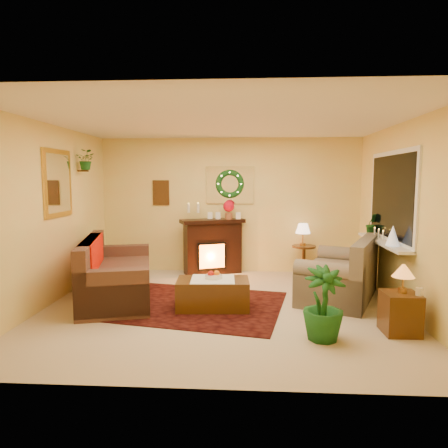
# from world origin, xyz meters

# --- Properties ---
(floor) EXTENTS (5.00, 5.00, 0.00)m
(floor) POSITION_xyz_m (0.00, 0.00, 0.00)
(floor) COLOR beige
(floor) RESTS_ON ground
(ceiling) EXTENTS (5.00, 5.00, 0.00)m
(ceiling) POSITION_xyz_m (0.00, 0.00, 2.60)
(ceiling) COLOR white
(ceiling) RESTS_ON ground
(wall_back) EXTENTS (5.00, 5.00, 0.00)m
(wall_back) POSITION_xyz_m (0.00, 2.25, 1.30)
(wall_back) COLOR #EFD88C
(wall_back) RESTS_ON ground
(wall_front) EXTENTS (5.00, 5.00, 0.00)m
(wall_front) POSITION_xyz_m (0.00, -2.25, 1.30)
(wall_front) COLOR #EFD88C
(wall_front) RESTS_ON ground
(wall_left) EXTENTS (4.50, 4.50, 0.00)m
(wall_left) POSITION_xyz_m (-2.50, 0.00, 1.30)
(wall_left) COLOR #EFD88C
(wall_left) RESTS_ON ground
(wall_right) EXTENTS (4.50, 4.50, 0.00)m
(wall_right) POSITION_xyz_m (2.50, 0.00, 1.30)
(wall_right) COLOR #EFD88C
(wall_right) RESTS_ON ground
(area_rug) EXTENTS (2.87, 2.37, 0.01)m
(area_rug) POSITION_xyz_m (-0.46, 0.05, 0.01)
(area_rug) COLOR maroon
(area_rug) RESTS_ON floor
(sofa) EXTENTS (1.45, 2.32, 0.92)m
(sofa) POSITION_xyz_m (-1.63, 0.36, 0.43)
(sofa) COLOR #3C2316
(sofa) RESTS_ON floor
(red_throw) EXTENTS (0.86, 1.39, 0.02)m
(red_throw) POSITION_xyz_m (-1.70, 0.50, 0.46)
(red_throw) COLOR #B91A0A
(red_throw) RESTS_ON sofa
(fireplace) EXTENTS (1.12, 0.72, 0.98)m
(fireplace) POSITION_xyz_m (-0.32, 2.04, 0.55)
(fireplace) COLOR #341811
(fireplace) RESTS_ON floor
(poinsettia) EXTENTS (0.21, 0.21, 0.21)m
(poinsettia) POSITION_xyz_m (-0.01, 2.00, 1.30)
(poinsettia) COLOR red
(poinsettia) RESTS_ON fireplace
(mantel_candle_a) EXTENTS (0.06, 0.06, 0.17)m
(mantel_candle_a) POSITION_xyz_m (-0.78, 2.02, 1.26)
(mantel_candle_a) COLOR silver
(mantel_candle_a) RESTS_ON fireplace
(mantel_candle_b) EXTENTS (0.06, 0.06, 0.18)m
(mantel_candle_b) POSITION_xyz_m (-0.60, 2.06, 1.26)
(mantel_candle_b) COLOR white
(mantel_candle_b) RESTS_ON fireplace
(mantel_mirror) EXTENTS (0.92, 0.02, 0.72)m
(mantel_mirror) POSITION_xyz_m (0.00, 2.23, 1.70)
(mantel_mirror) COLOR white
(mantel_mirror) RESTS_ON wall_back
(wreath) EXTENTS (0.55, 0.11, 0.55)m
(wreath) POSITION_xyz_m (0.00, 2.19, 1.72)
(wreath) COLOR #194719
(wreath) RESTS_ON wall_back
(wall_art) EXTENTS (0.32, 0.03, 0.48)m
(wall_art) POSITION_xyz_m (-1.35, 2.23, 1.55)
(wall_art) COLOR #381E11
(wall_art) RESTS_ON wall_back
(gold_mirror) EXTENTS (0.03, 0.84, 1.00)m
(gold_mirror) POSITION_xyz_m (-2.48, 0.30, 1.75)
(gold_mirror) COLOR gold
(gold_mirror) RESTS_ON wall_left
(hanging_plant) EXTENTS (0.33, 0.28, 0.36)m
(hanging_plant) POSITION_xyz_m (-2.34, 1.05, 1.97)
(hanging_plant) COLOR #194719
(hanging_plant) RESTS_ON wall_left
(loveseat) EXTENTS (1.51, 1.85, 0.93)m
(loveseat) POSITION_xyz_m (1.74, 0.55, 0.42)
(loveseat) COLOR tan
(loveseat) RESTS_ON floor
(window_frame) EXTENTS (0.03, 1.86, 1.36)m
(window_frame) POSITION_xyz_m (2.48, 0.55, 1.55)
(window_frame) COLOR white
(window_frame) RESTS_ON wall_right
(window_glass) EXTENTS (0.02, 1.70, 1.22)m
(window_glass) POSITION_xyz_m (2.47, 0.55, 1.55)
(window_glass) COLOR black
(window_glass) RESTS_ON wall_right
(window_sill) EXTENTS (0.22, 1.86, 0.04)m
(window_sill) POSITION_xyz_m (2.38, 0.55, 0.87)
(window_sill) COLOR white
(window_sill) RESTS_ON wall_right
(mini_tree) EXTENTS (0.18, 0.18, 0.28)m
(mini_tree) POSITION_xyz_m (2.35, 0.08, 1.04)
(mini_tree) COLOR white
(mini_tree) RESTS_ON window_sill
(sill_plant) EXTENTS (0.26, 0.21, 0.47)m
(sill_plant) POSITION_xyz_m (2.42, 1.22, 1.08)
(sill_plant) COLOR #14481A
(sill_plant) RESTS_ON window_sill
(side_table_round) EXTENTS (0.53, 0.53, 0.57)m
(side_table_round) POSITION_xyz_m (1.41, 1.94, 0.32)
(side_table_round) COLOR black
(side_table_round) RESTS_ON floor
(lamp_cream) EXTENTS (0.28, 0.28, 0.42)m
(lamp_cream) POSITION_xyz_m (1.38, 1.93, 0.88)
(lamp_cream) COLOR #FFD9B5
(lamp_cream) RESTS_ON side_table_round
(end_table_square) EXTENTS (0.40, 0.40, 0.49)m
(end_table_square) POSITION_xyz_m (2.15, -0.85, 0.27)
(end_table_square) COLOR #54331A
(end_table_square) RESTS_ON floor
(lamp_tiffany) EXTENTS (0.26, 0.26, 0.38)m
(lamp_tiffany) POSITION_xyz_m (2.16, -0.84, 0.74)
(lamp_tiffany) COLOR #D55D14
(lamp_tiffany) RESTS_ON end_table_square
(coffee_table) EXTENTS (1.03, 0.61, 0.42)m
(coffee_table) POSITION_xyz_m (-0.13, -0.09, 0.21)
(coffee_table) COLOR #311C0D
(coffee_table) RESTS_ON floor
(fruit_bowl) EXTENTS (0.24, 0.24, 0.06)m
(fruit_bowl) POSITION_xyz_m (-0.12, -0.06, 0.45)
(fruit_bowl) COLOR silver
(fruit_bowl) RESTS_ON coffee_table
(floor_palm) EXTENTS (1.72, 1.72, 2.50)m
(floor_palm) POSITION_xyz_m (1.21, -1.09, 0.45)
(floor_palm) COLOR #194615
(floor_palm) RESTS_ON floor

